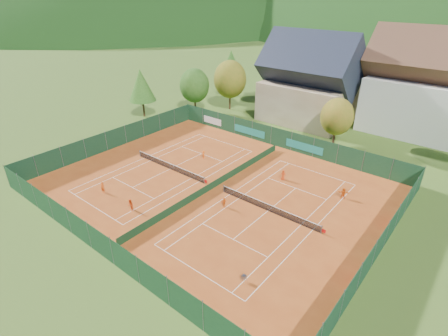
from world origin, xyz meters
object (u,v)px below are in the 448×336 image
hotel_block_a (435,91)px  player_left_mid (130,205)px  ball_hopper (244,277)px  player_right_near (224,202)px  chalet (309,85)px  player_left_near (103,188)px  player_left_far (204,155)px  player_right_far_b (343,193)px  player_right_far_a (283,175)px

hotel_block_a → player_left_mid: (-20.01, -45.64, -6.66)m
ball_hopper → player_right_near: 11.47m
player_left_mid → hotel_block_a: bearing=85.8°
chalet → player_left_near: (-6.74, -39.39, -5.89)m
player_left_mid → player_left_far: 15.31m
chalet → ball_hopper: size_ratio=20.25×
ball_hopper → player_left_near: bearing=177.8°
hotel_block_a → player_left_near: size_ratio=14.79×
player_right_near → player_right_far_b: size_ratio=0.92×
chalet → player_left_mid: size_ratio=11.25×
hotel_block_a → ball_hopper: size_ratio=27.00×
player_left_mid → player_left_far: player_left_mid is taller
ball_hopper → player_right_near: player_right_near is taller
player_left_far → player_right_far_b: player_right_far_b is taller
ball_hopper → player_right_far_b: bearing=85.9°
player_right_near → player_left_far: bearing=91.7°
player_left_far → player_right_far_b: size_ratio=0.86×
chalet → hotel_block_a: bearing=17.5°
player_right_far_a → player_left_mid: bearing=35.2°
hotel_block_a → player_right_far_a: bearing=-109.9°
player_left_far → player_left_mid: bearing=115.1°
player_left_mid → player_right_far_a: bearing=79.9°
player_right_near → player_left_near: bearing=156.6°
player_left_mid → player_right_far_a: size_ratio=1.03×
player_right_far_b → player_right_far_a: bearing=-19.1°
player_right_far_b → hotel_block_a: bearing=-118.8°
player_left_near → player_right_near: size_ratio=1.11×
player_left_far → player_right_near: (10.29, -7.97, 0.04)m
chalet → player_left_near: size_ratio=11.09×
player_right_far_a → player_left_near: bearing=22.1°
player_left_mid → player_right_near: 10.47m
player_right_far_b → player_left_far: bearing=-16.7°
player_left_far → chalet: bearing=-83.1°
player_left_far → player_right_far_a: player_right_far_a is taller
ball_hopper → player_left_near: 21.91m
player_left_near → player_right_far_b: (23.18, 17.27, -0.02)m
player_left_near → player_left_far: 15.16m
chalet → hotel_block_a: (19.00, 6.00, 0.76)m
hotel_block_a → player_left_far: 38.62m
chalet → player_right_near: size_ratio=12.36×
player_left_far → player_left_near: bearing=93.4°
chalet → player_left_mid: chalet is taller
hotel_block_a → player_right_far_b: (-2.56, -28.12, -6.67)m
player_right_near → player_right_far_a: 9.98m
player_left_far → player_right_far_a: size_ratio=0.87×
chalet → player_left_far: 25.54m
player_right_far_a → player_right_far_b: 7.87m
ball_hopper → player_right_far_a: 18.70m
hotel_block_a → player_left_far: (-22.62, -30.56, -6.77)m
ball_hopper → player_left_far: (-18.77, 15.69, 0.06)m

